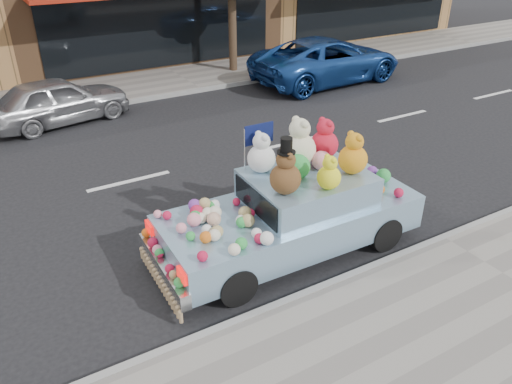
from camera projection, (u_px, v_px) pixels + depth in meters
ground at (285, 144)px, 12.47m from camera, size 120.00×120.00×0.00m
far_sidewalk at (183, 79)px, 17.36m from camera, size 60.00×3.00×0.12m
near_kerb at (443, 239)px, 8.65m from camera, size 60.00×0.12×0.13m
far_kerb at (201, 90)px, 16.23m from camera, size 60.00×0.12×0.13m
car_silver at (58, 100)px, 13.50m from camera, size 3.93×2.13×1.27m
car_blue at (327, 60)px, 16.94m from camera, size 5.47×2.72×1.49m
art_car at (292, 207)px, 8.17m from camera, size 4.52×1.85×2.23m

